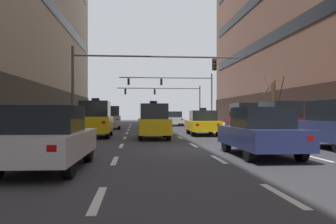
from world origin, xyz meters
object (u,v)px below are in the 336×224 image
object	(u,v)px
car_driving_4	(48,138)
traffic_signal_0	(129,72)
traffic_signal_1	(179,87)
taxi_driving_2	(153,121)
car_driving_5	(174,119)
car_parked_2	(280,120)
street_tree_0	(273,105)
taxi_driving_1	(203,123)
taxi_driving_0	(96,119)
traffic_signal_2	(168,95)
car_parked_3	(245,118)
car_driving_3	(111,118)
pedestrian_0	(286,119)
car_driving_6	(260,132)

from	to	relation	value
car_driving_4	traffic_signal_0	distance (m)	16.02
traffic_signal_0	traffic_signal_1	bearing A→B (deg)	73.13
taxi_driving_2	car_driving_5	world-z (taller)	taxi_driving_2
car_parked_2	traffic_signal_0	distance (m)	10.84
traffic_signal_1	street_tree_0	world-z (taller)	traffic_signal_1
taxi_driving_1	taxi_driving_0	bearing A→B (deg)	-168.69
taxi_driving_2	traffic_signal_2	xyz separation A→B (m)	(3.92, 32.90, 3.24)
taxi_driving_0	car_parked_3	distance (m)	11.67
traffic_signal_0	car_parked_3	bearing A→B (deg)	7.69
car_parked_3	traffic_signal_0	world-z (taller)	traffic_signal_0
car_parked_3	traffic_signal_1	distance (m)	19.03
taxi_driving_1	taxi_driving_2	xyz separation A→B (m)	(-3.48, -3.05, 0.19)
taxi_driving_0	car_driving_3	distance (m)	11.43
car_driving_4	traffic_signal_1	xyz separation A→B (m)	(7.84, 35.16, 3.96)
car_parked_2	traffic_signal_2	world-z (taller)	traffic_signal_2
car_driving_5	traffic_signal_2	bearing A→B (deg)	87.64
car_driving_3	traffic_signal_2	world-z (taller)	traffic_signal_2
traffic_signal_2	pedestrian_0	size ratio (longest dim) A/B	7.81
car_driving_5	car_driving_6	xyz separation A→B (m)	(-0.09, -28.58, 0.02)
car_driving_6	car_driving_4	bearing A→B (deg)	-161.50
car_driving_3	traffic_signal_1	bearing A→B (deg)	55.17
car_parked_3	pedestrian_0	world-z (taller)	car_parked_3
traffic_signal_1	car_driving_6	bearing A→B (deg)	-92.07
traffic_signal_2	taxi_driving_1	bearing A→B (deg)	-90.83
car_parked_2	traffic_signal_0	world-z (taller)	traffic_signal_0
traffic_signal_0	street_tree_0	size ratio (longest dim) A/B	2.78
taxi_driving_2	pedestrian_0	bearing A→B (deg)	19.86
car_parked_2	pedestrian_0	size ratio (longest dim) A/B	2.76
car_driving_3	car_driving_6	xyz separation A→B (m)	(6.69, -21.62, -0.22)
taxi_driving_0	car_parked_2	bearing A→B (deg)	-11.77
traffic_signal_0	traffic_signal_1	distance (m)	20.53
car_parked_3	traffic_signal_0	size ratio (longest dim) A/B	0.39
car_driving_3	car_parked_2	xyz separation A→B (m)	(10.73, -13.69, 0.02)
taxi_driving_0	traffic_signal_2	bearing A→B (deg)	76.64
taxi_driving_0	pedestrian_0	xyz separation A→B (m)	(13.04, 1.80, -0.03)
car_driving_3	street_tree_0	world-z (taller)	street_tree_0
taxi_driving_2	car_driving_4	bearing A→B (deg)	-107.31
traffic_signal_1	car_driving_5	bearing A→B (deg)	-104.17
car_parked_3	traffic_signal_0	distance (m)	9.48
taxi_driving_2	car_parked_2	world-z (taller)	taxi_driving_2
traffic_signal_0	traffic_signal_2	bearing A→B (deg)	79.16
car_parked_2	car_parked_3	bearing A→B (deg)	90.00
taxi_driving_2	street_tree_0	xyz separation A→B (m)	(9.69, 6.19, 1.15)
car_driving_4	traffic_signal_1	bearing A→B (deg)	77.43
pedestrian_0	car_parked_3	bearing A→B (deg)	131.33
street_tree_0	pedestrian_0	distance (m)	2.96
car_driving_4	car_parked_2	size ratio (longest dim) A/B	1.02
car_driving_5	street_tree_0	size ratio (longest dim) A/B	1.03
traffic_signal_1	street_tree_0	distance (m)	19.12
car_driving_5	street_tree_0	world-z (taller)	street_tree_0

